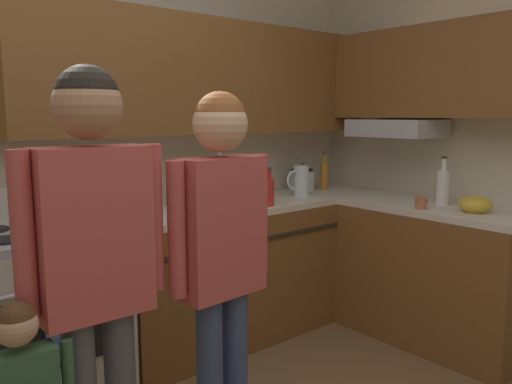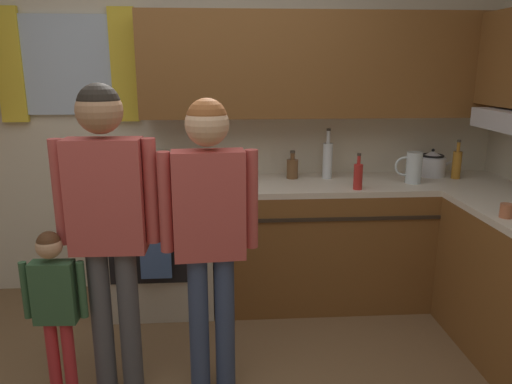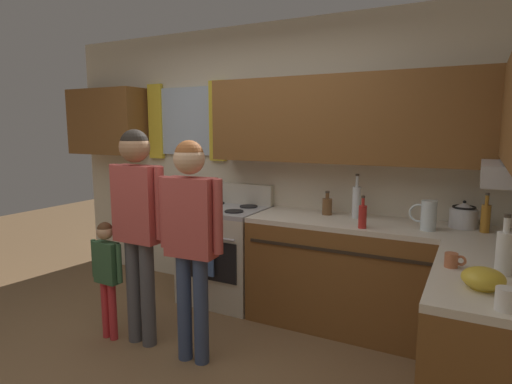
{
  "view_description": "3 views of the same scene",
  "coord_description": "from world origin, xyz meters",
  "px_view_note": "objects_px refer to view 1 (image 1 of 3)",
  "views": [
    {
      "loc": [
        -0.99,
        -1.09,
        1.47
      ],
      "look_at": [
        0.48,
        0.68,
        1.13
      ],
      "focal_mm": 35.98,
      "sensor_mm": 36.0,
      "label": 1
    },
    {
      "loc": [
        0.23,
        -1.84,
        1.71
      ],
      "look_at": [
        0.41,
        0.73,
        1.04
      ],
      "focal_mm": 34.49,
      "sensor_mm": 36.0,
      "label": 2
    },
    {
      "loc": [
        1.86,
        -1.8,
        1.64
      ],
      "look_at": [
        0.43,
        0.94,
        1.17
      ],
      "focal_mm": 29.83,
      "sensor_mm": 36.0,
      "label": 3
    }
  ],
  "objects_px": {
    "stove_oven": "(43,312)",
    "bottle_milk_white": "(443,186)",
    "stovetop_kettle": "(302,177)",
    "cup_terracotta": "(421,203)",
    "adult_in_plaid": "(221,241)",
    "bottle_sauce_red": "(269,191)",
    "water_pitcher": "(300,181)",
    "bottle_squat_brown": "(186,193)",
    "mixing_bowl": "(475,205)",
    "bottle_oil_amber": "(324,175)",
    "bottle_tall_clear": "(220,180)",
    "adult_holding_child": "(94,250)"
  },
  "relations": [
    {
      "from": "bottle_squat_brown",
      "to": "adult_holding_child",
      "type": "height_order",
      "value": "adult_holding_child"
    },
    {
      "from": "bottle_oil_amber",
      "to": "adult_holding_child",
      "type": "xyz_separation_m",
      "value": [
        -2.28,
        -1.06,
        0.02
      ]
    },
    {
      "from": "stove_oven",
      "to": "water_pitcher",
      "type": "xyz_separation_m",
      "value": [
        1.78,
        -0.07,
        0.54
      ]
    },
    {
      "from": "bottle_squat_brown",
      "to": "cup_terracotta",
      "type": "relative_size",
      "value": 1.88
    },
    {
      "from": "bottle_milk_white",
      "to": "mixing_bowl",
      "type": "height_order",
      "value": "bottle_milk_white"
    },
    {
      "from": "cup_terracotta",
      "to": "adult_in_plaid",
      "type": "distance_m",
      "value": 1.62
    },
    {
      "from": "bottle_squat_brown",
      "to": "bottle_tall_clear",
      "type": "distance_m",
      "value": 0.26
    },
    {
      "from": "bottle_milk_white",
      "to": "stovetop_kettle",
      "type": "height_order",
      "value": "bottle_milk_white"
    },
    {
      "from": "adult_holding_child",
      "to": "mixing_bowl",
      "type": "bearing_deg",
      "value": -4.0
    },
    {
      "from": "stove_oven",
      "to": "bottle_tall_clear",
      "type": "bearing_deg",
      "value": 5.37
    },
    {
      "from": "bottle_milk_white",
      "to": "bottle_sauce_red",
      "type": "height_order",
      "value": "bottle_milk_white"
    },
    {
      "from": "cup_terracotta",
      "to": "water_pitcher",
      "type": "distance_m",
      "value": 0.87
    },
    {
      "from": "bottle_sauce_red",
      "to": "bottle_tall_clear",
      "type": "bearing_deg",
      "value": 111.47
    },
    {
      "from": "bottle_milk_white",
      "to": "stovetop_kettle",
      "type": "relative_size",
      "value": 1.14
    },
    {
      "from": "stove_oven",
      "to": "bottle_oil_amber",
      "type": "height_order",
      "value": "bottle_oil_amber"
    },
    {
      "from": "bottle_oil_amber",
      "to": "bottle_tall_clear",
      "type": "bearing_deg",
      "value": 175.73
    },
    {
      "from": "bottle_squat_brown",
      "to": "mixing_bowl",
      "type": "relative_size",
      "value": 1.07
    },
    {
      "from": "stovetop_kettle",
      "to": "adult_in_plaid",
      "type": "relative_size",
      "value": 0.18
    },
    {
      "from": "bottle_tall_clear",
      "to": "bottle_sauce_red",
      "type": "bearing_deg",
      "value": -68.53
    },
    {
      "from": "cup_terracotta",
      "to": "mixing_bowl",
      "type": "relative_size",
      "value": 0.57
    },
    {
      "from": "bottle_squat_brown",
      "to": "water_pitcher",
      "type": "relative_size",
      "value": 0.93
    },
    {
      "from": "cup_terracotta",
      "to": "adult_holding_child",
      "type": "height_order",
      "value": "adult_holding_child"
    },
    {
      "from": "bottle_oil_amber",
      "to": "stovetop_kettle",
      "type": "bearing_deg",
      "value": 145.32
    },
    {
      "from": "stove_oven",
      "to": "bottle_squat_brown",
      "type": "relative_size",
      "value": 5.37
    },
    {
      "from": "adult_holding_child",
      "to": "bottle_tall_clear",
      "type": "bearing_deg",
      "value": 40.31
    },
    {
      "from": "bottle_squat_brown",
      "to": "stovetop_kettle",
      "type": "bearing_deg",
      "value": 0.67
    },
    {
      "from": "bottle_squat_brown",
      "to": "adult_in_plaid",
      "type": "xyz_separation_m",
      "value": [
        -0.58,
        -1.17,
        0.01
      ]
    },
    {
      "from": "bottle_sauce_red",
      "to": "water_pitcher",
      "type": "distance_m",
      "value": 0.46
    },
    {
      "from": "stove_oven",
      "to": "stovetop_kettle",
      "type": "height_order",
      "value": "stovetop_kettle"
    },
    {
      "from": "bottle_milk_white",
      "to": "mixing_bowl",
      "type": "relative_size",
      "value": 1.64
    },
    {
      "from": "bottle_tall_clear",
      "to": "mixing_bowl",
      "type": "height_order",
      "value": "bottle_tall_clear"
    },
    {
      "from": "stove_oven",
      "to": "adult_in_plaid",
      "type": "distance_m",
      "value": 1.23
    },
    {
      "from": "bottle_tall_clear",
      "to": "adult_holding_child",
      "type": "bearing_deg",
      "value": -139.69
    },
    {
      "from": "bottle_squat_brown",
      "to": "water_pitcher",
      "type": "xyz_separation_m",
      "value": [
        0.83,
        -0.2,
        0.03
      ]
    },
    {
      "from": "stovetop_kettle",
      "to": "mixing_bowl",
      "type": "distance_m",
      "value": 1.33
    },
    {
      "from": "stove_oven",
      "to": "mixing_bowl",
      "type": "relative_size",
      "value": 5.75
    },
    {
      "from": "bottle_tall_clear",
      "to": "stove_oven",
      "type": "bearing_deg",
      "value": -174.63
    },
    {
      "from": "bottle_oil_amber",
      "to": "bottle_tall_clear",
      "type": "relative_size",
      "value": 0.78
    },
    {
      "from": "stove_oven",
      "to": "bottle_milk_white",
      "type": "xyz_separation_m",
      "value": [
        2.23,
        -0.91,
        0.55
      ]
    },
    {
      "from": "stove_oven",
      "to": "adult_in_plaid",
      "type": "height_order",
      "value": "adult_in_plaid"
    },
    {
      "from": "water_pitcher",
      "to": "adult_in_plaid",
      "type": "relative_size",
      "value": 0.14
    },
    {
      "from": "bottle_squat_brown",
      "to": "water_pitcher",
      "type": "bearing_deg",
      "value": -13.71
    },
    {
      "from": "water_pitcher",
      "to": "adult_holding_child",
      "type": "distance_m",
      "value": 2.13
    },
    {
      "from": "stovetop_kettle",
      "to": "water_pitcher",
      "type": "relative_size",
      "value": 1.24
    },
    {
      "from": "bottle_tall_clear",
      "to": "cup_terracotta",
      "type": "relative_size",
      "value": 3.37
    },
    {
      "from": "bottle_sauce_red",
      "to": "adult_in_plaid",
      "type": "distance_m",
      "value": 1.27
    },
    {
      "from": "bottle_milk_white",
      "to": "mixing_bowl",
      "type": "distance_m",
      "value": 0.29
    },
    {
      "from": "bottle_tall_clear",
      "to": "cup_terracotta",
      "type": "height_order",
      "value": "bottle_tall_clear"
    },
    {
      "from": "stove_oven",
      "to": "stovetop_kettle",
      "type": "xyz_separation_m",
      "value": [
        2.01,
        0.14,
        0.53
      ]
    },
    {
      "from": "bottle_sauce_red",
      "to": "water_pitcher",
      "type": "xyz_separation_m",
      "value": [
        0.43,
        0.16,
        0.02
      ]
    }
  ]
}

